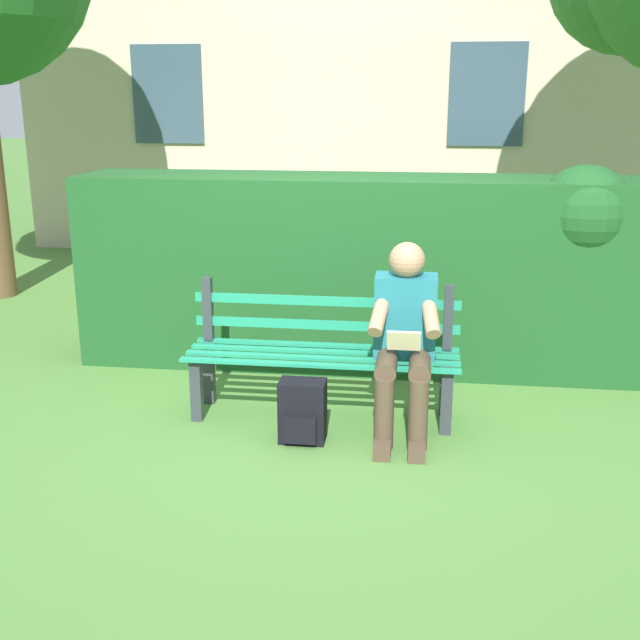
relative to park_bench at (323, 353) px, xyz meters
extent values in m
plane|color=#477533|center=(0.00, 0.06, -0.42)|extent=(60.00, 60.00, 0.00)
cube|color=#2D3338|center=(-0.79, 0.21, -0.21)|extent=(0.07, 0.07, 0.42)
cube|color=#2D3338|center=(0.79, 0.21, -0.21)|extent=(0.07, 0.07, 0.42)
cube|color=#2D3338|center=(-0.79, -0.09, -0.21)|extent=(0.07, 0.07, 0.42)
cube|color=#2D3338|center=(0.79, -0.09, -0.21)|extent=(0.07, 0.07, 0.42)
cube|color=#1E8460|center=(0.00, -0.14, 0.01)|extent=(1.74, 0.06, 0.02)
cube|color=#1E8460|center=(0.00, -0.01, 0.01)|extent=(1.74, 0.06, 0.02)
cube|color=#1E8460|center=(0.00, 0.12, 0.01)|extent=(1.74, 0.06, 0.02)
cube|color=#1E8460|center=(0.00, 0.26, 0.01)|extent=(1.74, 0.06, 0.02)
cube|color=#2D3338|center=(-0.79, -0.13, 0.23)|extent=(0.06, 0.06, 0.43)
cube|color=#2D3338|center=(0.79, -0.13, 0.23)|extent=(0.06, 0.06, 0.43)
cube|color=#1E8460|center=(0.00, -0.13, 0.15)|extent=(1.74, 0.02, 0.06)
cube|color=#1E8460|center=(0.00, -0.13, 0.31)|extent=(1.74, 0.02, 0.06)
cube|color=#1E6672|center=(-0.52, 0.04, 0.28)|extent=(0.38, 0.22, 0.52)
sphere|color=#A57A5B|center=(-0.52, 0.06, 0.64)|extent=(0.22, 0.22, 0.22)
cylinder|color=#473828|center=(-0.62, 0.25, 0.04)|extent=(0.13, 0.42, 0.13)
cylinder|color=#473828|center=(-0.42, 0.25, 0.04)|extent=(0.13, 0.42, 0.13)
cylinder|color=#473828|center=(-0.62, 0.46, -0.20)|extent=(0.12, 0.12, 0.44)
cylinder|color=#473828|center=(-0.42, 0.46, -0.20)|extent=(0.12, 0.12, 0.44)
cube|color=#473828|center=(-0.62, 0.54, -0.39)|extent=(0.10, 0.24, 0.07)
cube|color=#473828|center=(-0.42, 0.54, -0.39)|extent=(0.10, 0.24, 0.07)
cylinder|color=#A57A5B|center=(-0.67, 0.18, 0.34)|extent=(0.14, 0.32, 0.26)
cylinder|color=#A57A5B|center=(-0.37, 0.18, 0.34)|extent=(0.14, 0.32, 0.26)
cube|color=beige|center=(-0.52, 0.30, 0.20)|extent=(0.20, 0.07, 0.13)
cube|color=#19471E|center=(-0.34, -1.06, 0.30)|extent=(4.63, 0.74, 1.44)
sphere|color=#19471E|center=(-1.73, -0.95, 0.80)|extent=(0.67, 0.67, 0.67)
sphere|color=#19471E|center=(0.82, -1.13, 0.73)|extent=(0.59, 0.59, 0.59)
cube|color=#334756|center=(-1.31, -5.17, 1.59)|extent=(0.90, 0.04, 1.20)
cube|color=#334756|center=(2.64, -5.17, 1.59)|extent=(0.90, 0.04, 1.20)
cube|color=black|center=(0.07, 0.42, -0.23)|extent=(0.28, 0.18, 0.38)
cube|color=black|center=(0.07, 0.53, -0.31)|extent=(0.19, 0.04, 0.17)
cylinder|color=black|center=(-0.01, 0.32, -0.21)|extent=(0.04, 0.04, 0.23)
cylinder|color=black|center=(0.15, 0.32, -0.21)|extent=(0.04, 0.04, 0.23)
camera|label=1|loc=(-0.60, 4.73, 1.61)|focal=43.89mm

